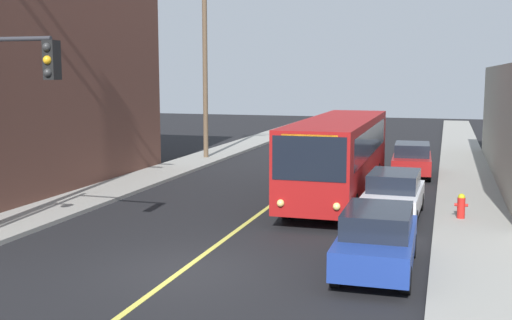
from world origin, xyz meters
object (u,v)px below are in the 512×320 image
Objects in this scene: parked_car_white at (394,194)px; fire_hydrant at (461,205)px; parked_car_blue at (377,239)px; city_bus at (339,153)px; parked_car_red at (412,159)px; utility_pole_mid at (205,46)px.

parked_car_white is 2.24m from fire_hydrant.
fire_hydrant is (2.13, 6.17, -0.26)m from parked_car_blue.
parked_car_blue is (2.52, -9.30, -0.98)m from city_bus.
parked_car_red reaches higher than fire_hydrant.
city_bus is 9.68m from parked_car_blue.
parked_car_blue is at bearing -74.86° from city_bus.
parked_car_blue is at bearing -89.15° from parked_car_white.
parked_car_white is at bearing -51.95° from city_bus.
utility_pole_mid is (-11.86, 2.69, 5.71)m from parked_car_red.
parked_car_blue is 6.53m from fire_hydrant.
parked_car_white is 5.29× the size of fire_hydrant.
city_bus is at bearing -44.36° from utility_pole_mid.
city_bus reaches higher than parked_car_blue.
city_bus reaches higher than fire_hydrant.
utility_pole_mid is at bearing 167.24° from parked_car_red.
utility_pole_mid reaches higher than parked_car_blue.
parked_car_red is 0.38× the size of utility_pole_mid.
parked_car_white is at bearing -46.11° from utility_pole_mid.
city_bus is at bearing -111.33° from parked_car_red.
parked_car_red is (0.10, 9.55, 0.00)m from parked_car_white.
utility_pole_mid is at bearing 133.89° from parked_car_white.
parked_car_white reaches higher than fire_hydrant.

